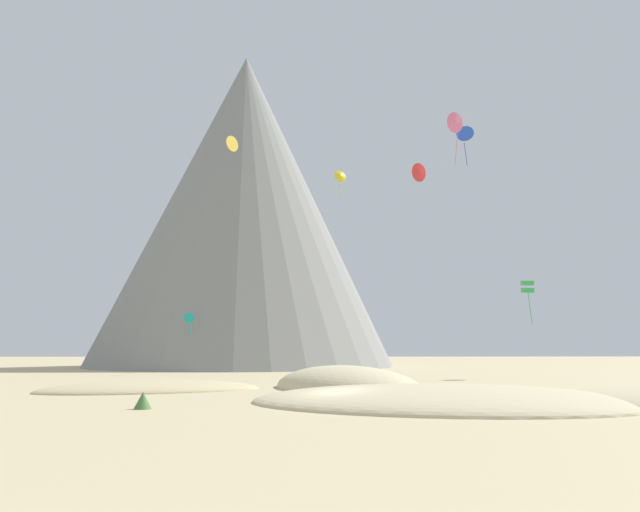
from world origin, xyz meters
The scene contains 15 objects.
ground_plane centered at (0.00, 0.00, 0.00)m, with size 400.00×400.00×0.00m, color #C6B284.
dune_foreground_left centered at (6.93, 1.66, 0.00)m, with size 24.47×16.93×2.31m, color #CCBA8E.
dune_foreground_right centered at (1.67, 14.51, 0.00)m, with size 18.45×9.44×3.99m, color beige.
dune_midground centered at (-13.98, 14.06, 0.00)m, with size 17.84×8.12×1.71m, color #C6B284.
bush_far_left centered at (6.28, 15.70, 0.25)m, with size 1.82×1.82×0.50m, color #568442.
bush_near_left centered at (3.61, -0.47, 0.44)m, with size 2.74×2.74×0.88m, color #668C4C.
bush_ridge_crest centered at (-10.92, -1.17, 0.49)m, with size 1.02×1.02×0.97m, color #477238.
rock_massif centered at (-13.55, 79.31, 27.44)m, with size 67.17×67.17×59.85m.
kite_rainbow_high centered at (17.15, 36.24, 31.04)m, with size 2.50×1.64×6.78m.
kite_gold_high centered at (-11.57, 45.88, 31.28)m, with size 1.71×1.93×2.26m.
kite_teal_low centered at (-17.99, 53.19, 7.65)m, with size 1.45×0.35×3.26m.
kite_red_mid centered at (12.44, 35.93, 24.61)m, with size 2.13×1.53×2.32m.
kite_yellow_high centered at (4.11, 56.06, 29.66)m, with size 2.14×1.47×4.53m.
kite_green_low centered at (24.55, 34.42, 10.46)m, with size 1.32×1.37×5.06m.
kite_blue_high centered at (19.70, 41.15, 31.33)m, with size 2.45×1.65×5.50m.
Camera 1 is at (-2.03, -37.77, 3.47)m, focal length 35.19 mm.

